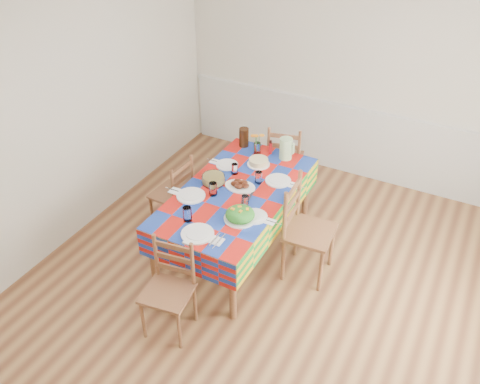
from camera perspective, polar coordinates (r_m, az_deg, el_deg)
name	(u,v)px	position (r m, az deg, el deg)	size (l,w,h in m)	color
room	(270,177)	(4.06, 3.35, 1.64)	(4.58, 5.08, 2.78)	brown
wainscot	(352,139)	(6.53, 12.43, 5.87)	(4.41, 0.06, 0.92)	silver
dining_table	(236,197)	(5.03, -0.43, -0.57)	(1.01, 1.88, 0.73)	brown
setting_near_head	(194,227)	(4.50, -5.14, -3.89)	(0.47, 0.32, 0.14)	white
setting_left_near	(198,193)	(4.91, -4.70, -0.11)	(0.51, 0.30, 0.13)	white
setting_left_far	(229,166)	(5.31, -1.22, 2.94)	(0.43, 0.26, 0.11)	white
setting_right_near	(252,211)	(4.67, 1.31, -2.13)	(0.45, 0.26, 0.12)	white
setting_right_far	(272,180)	(5.10, 3.57, 1.41)	(0.49, 0.28, 0.13)	white
meat_platter	(240,185)	(5.01, 0.00, 0.79)	(0.32, 0.23, 0.06)	white
salad_platter	(240,215)	(4.58, 0.01, -2.57)	(0.30, 0.30, 0.12)	white
pasta_bowl	(213,179)	(5.08, -3.01, 1.47)	(0.23, 0.23, 0.08)	white
cake	(259,162)	(5.37, 2.10, 3.40)	(0.24, 0.24, 0.07)	white
serving_utensils	(246,198)	(4.86, 0.67, -0.71)	(0.15, 0.33, 0.01)	black
flower_vase	(257,145)	(5.54, 1.94, 5.31)	(0.15, 0.12, 0.24)	white
hot_sauce	(270,147)	(5.55, 3.44, 5.07)	(0.04, 0.04, 0.16)	#AA0D12
green_pitcher	(286,148)	(5.46, 5.17, 4.89)	(0.14, 0.14, 0.24)	#ABD999
tea_pitcher	(244,137)	(5.67, 0.44, 6.17)	(0.11, 0.11, 0.22)	black
name_card	(187,244)	(4.36, -5.97, -5.79)	(0.08, 0.03, 0.02)	white
chair_near	(169,289)	(4.41, -7.93, -10.78)	(0.44, 0.43, 0.89)	brown
chair_far	(284,159)	(6.03, 5.02, 3.66)	(0.49, 0.48, 0.92)	brown
chair_left	(174,194)	(5.48, -7.37, -0.27)	(0.40, 0.41, 0.89)	brown
chair_right	(305,231)	(4.87, 7.33, -4.33)	(0.47, 0.49, 1.04)	brown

